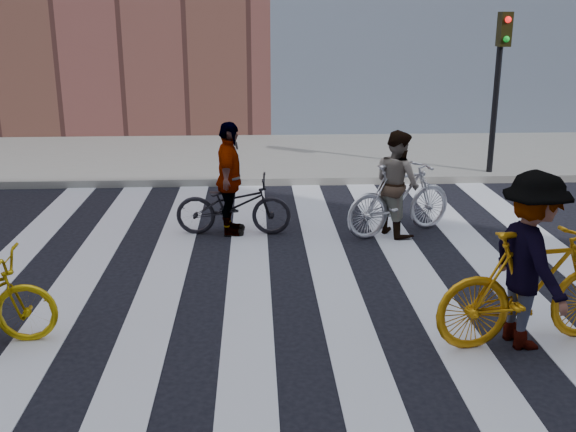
{
  "coord_description": "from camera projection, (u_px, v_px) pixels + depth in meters",
  "views": [
    {
      "loc": [
        -0.45,
        -7.98,
        3.3
      ],
      "look_at": [
        -0.03,
        0.3,
        0.8
      ],
      "focal_mm": 42.0,
      "sensor_mm": 36.0,
      "label": 1
    }
  ],
  "objects": [
    {
      "name": "bike_yellow_right",
      "position": [
        532.0,
        288.0,
        6.85
      ],
      "size": [
        2.13,
        0.89,
        1.24
      ],
      "primitive_type": "imported",
      "rotation": [
        0.0,
        0.0,
        1.72
      ],
      "color": "#C57F0A",
      "rests_on": "ground"
    },
    {
      "name": "sidewalk_far",
      "position": [
        274.0,
        157.0,
        15.76
      ],
      "size": [
        100.0,
        5.0,
        0.15
      ],
      "primitive_type": "cube",
      "color": "gray",
      "rests_on": "ground"
    },
    {
      "name": "bike_silver_mid",
      "position": [
        400.0,
        199.0,
        10.34
      ],
      "size": [
        1.94,
        1.25,
        1.13
      ],
      "primitive_type": "imported",
      "rotation": [
        0.0,
        0.0,
        1.99
      ],
      "color": "silver",
      "rests_on": "ground"
    },
    {
      "name": "traffic_signal",
      "position": [
        500.0,
        67.0,
        13.25
      ],
      "size": [
        0.22,
        0.42,
        3.33
      ],
      "color": "black",
      "rests_on": "ground"
    },
    {
      "name": "rider_rear",
      "position": [
        230.0,
        179.0,
        10.24
      ],
      "size": [
        0.48,
        1.05,
        1.75
      ],
      "primitive_type": "imported",
      "rotation": [
        0.0,
        0.0,
        1.52
      ],
      "color": "slate",
      "rests_on": "ground"
    },
    {
      "name": "bike_dark_rear",
      "position": [
        233.0,
        205.0,
        10.36
      ],
      "size": [
        1.8,
        0.71,
        0.93
      ],
      "primitive_type": "imported",
      "rotation": [
        0.0,
        0.0,
        1.52
      ],
      "color": "black",
      "rests_on": "ground"
    },
    {
      "name": "rider_mid",
      "position": [
        397.0,
        183.0,
        10.27
      ],
      "size": [
        0.88,
        0.97,
        1.63
      ],
      "primitive_type": "imported",
      "rotation": [
        0.0,
        0.0,
        1.99
      ],
      "color": "slate",
      "rests_on": "ground"
    },
    {
      "name": "rider_right",
      "position": [
        530.0,
        261.0,
        6.76
      ],
      "size": [
        0.85,
        1.28,
        1.84
      ],
      "primitive_type": "imported",
      "rotation": [
        0.0,
        0.0,
        1.72
      ],
      "color": "slate",
      "rests_on": "ground"
    },
    {
      "name": "ground",
      "position": [
        292.0,
        282.0,
        8.61
      ],
      "size": [
        100.0,
        100.0,
        0.0
      ],
      "primitive_type": "plane",
      "color": "black",
      "rests_on": "ground"
    },
    {
      "name": "zebra_crosswalk",
      "position": [
        292.0,
        282.0,
        8.61
      ],
      "size": [
        8.25,
        10.0,
        0.01
      ],
      "color": "silver",
      "rests_on": "ground"
    }
  ]
}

